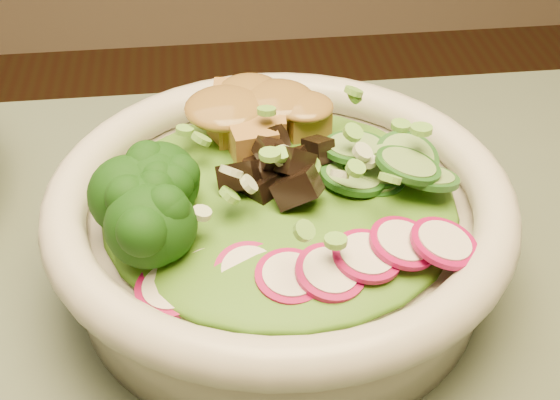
{
  "coord_description": "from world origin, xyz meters",
  "views": [
    {
      "loc": [
        -0.13,
        -0.19,
        1.09
      ],
      "look_at": [
        -0.08,
        0.16,
        0.81
      ],
      "focal_mm": 50.0,
      "sensor_mm": 36.0,
      "label": 1
    }
  ],
  "objects": [
    {
      "name": "scallion_garnish",
      "position": [
        -0.08,
        0.16,
        0.84
      ],
      "size": [
        0.19,
        0.19,
        0.02
      ],
      "primitive_type": null,
      "color": "#69AD3D",
      "rests_on": "salad_bowl"
    },
    {
      "name": "mushroom_heap",
      "position": [
        -0.09,
        0.17,
        0.83
      ],
      "size": [
        0.08,
        0.08,
        0.04
      ],
      "primitive_type": null,
      "rotation": [
        0.0,
        0.0,
        0.2
      ],
      "color": "black",
      "rests_on": "salad_bowl"
    },
    {
      "name": "peanut_sauce",
      "position": [
        -0.1,
        0.23,
        0.84
      ],
      "size": [
        0.07,
        0.06,
        0.02
      ],
      "primitive_type": "ellipsoid",
      "color": "brown",
      "rests_on": "tofu_cubes"
    },
    {
      "name": "tofu_cubes",
      "position": [
        -0.1,
        0.23,
        0.82
      ],
      "size": [
        0.1,
        0.08,
        0.04
      ],
      "primitive_type": null,
      "rotation": [
        0.0,
        0.0,
        0.2
      ],
      "color": "olive",
      "rests_on": "salad_bowl"
    },
    {
      "name": "lettuce_bed",
      "position": [
        -0.08,
        0.16,
        0.81
      ],
      "size": [
        0.21,
        0.21,
        0.02
      ],
      "primitive_type": "ellipsoid",
      "color": "#316515",
      "rests_on": "salad_bowl"
    },
    {
      "name": "radish_slices",
      "position": [
        -0.07,
        0.1,
        0.81
      ],
      "size": [
        0.12,
        0.06,
        0.02
      ],
      "primitive_type": null,
      "rotation": [
        0.0,
        0.0,
        0.2
      ],
      "color": "#960B48",
      "rests_on": "salad_bowl"
    },
    {
      "name": "cucumber_slices",
      "position": [
        -0.02,
        0.18,
        0.82
      ],
      "size": [
        0.08,
        0.08,
        0.04
      ],
      "primitive_type": null,
      "rotation": [
        0.0,
        0.0,
        0.2
      ],
      "color": "#78A65C",
      "rests_on": "salad_bowl"
    },
    {
      "name": "broccoli_florets",
      "position": [
        -0.15,
        0.15,
        0.83
      ],
      "size": [
        0.09,
        0.09,
        0.04
      ],
      "primitive_type": null,
      "rotation": [
        0.0,
        0.0,
        0.2
      ],
      "color": "black",
      "rests_on": "salad_bowl"
    },
    {
      "name": "salad_bowl",
      "position": [
        -0.08,
        0.16,
        0.79
      ],
      "size": [
        0.27,
        0.27,
        0.07
      ],
      "rotation": [
        0.0,
        0.0,
        0.2
      ],
      "color": "beige",
      "rests_on": "dining_table"
    }
  ]
}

